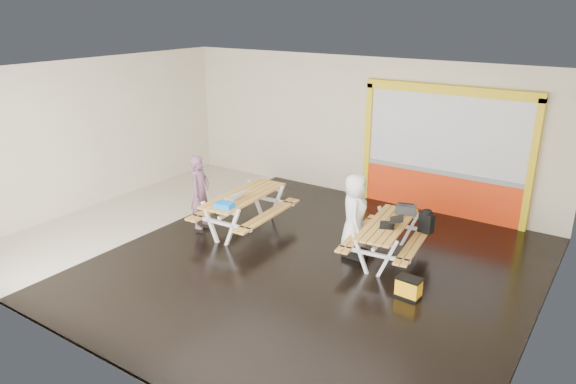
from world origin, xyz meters
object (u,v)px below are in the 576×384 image
Objects in this scene: blue_pouch at (225,205)px; person_right at (355,213)px; toolbox at (406,210)px; dark_case at (355,253)px; person_left at (200,192)px; laptop_right at (390,223)px; picnic_table_right at (387,232)px; laptop_left at (236,195)px; backpack at (426,222)px; fluke_bag at (409,288)px; picnic_table_left at (245,203)px.

person_right is at bearing 29.70° from blue_pouch.
toolbox is 1.31m from dark_case.
person_left is 4.07m from laptop_right.
picnic_table_right is at bearing -91.98° from person_left.
toolbox is 1.05× the size of dark_case.
laptop_left is 3.23m from laptop_right.
toolbox reaches higher than blue_pouch.
laptop_left is 0.94× the size of backpack.
picnic_table_right is 0.74m from dark_case.
picnic_table_right is at bearing -128.90° from backpack.
person_right is 3.64× the size of toolbox.
person_left reaches higher than laptop_right.
person_left is 3.82× the size of dark_case.
laptop_left reaches higher than backpack.
laptop_left is 4.07m from fluke_bag.
person_left reaches higher than person_right.
picnic_table_right is 0.27m from laptop_right.
fluke_bag is at bearing -77.61° from backpack.
picnic_table_right is 4.59× the size of backpack.
person_left is 3.62× the size of toolbox.
blue_pouch is 0.82× the size of fluke_bag.
picnic_table_right is 5.03× the size of dark_case.
person_left is 1.03m from blue_pouch.
person_left is 3.33m from person_right.
blue_pouch is (0.16, -0.83, 0.25)m from picnic_table_left.
dark_case is (2.55, 0.44, -0.79)m from laptop_left.
person_right is at bearing -88.90° from person_left.
person_right reaches higher than toolbox.
backpack is 1.86m from fluke_bag.
dark_case is at bearing -173.07° from person_right.
picnic_table_right is 0.70m from toolbox.
person_right is 2.49m from laptop_left.
blue_pouch is (-2.22, -1.27, 0.10)m from person_right.
dark_case is at bearing -165.11° from laptop_right.
picnic_table_left is 4.94× the size of backpack.
backpack is at bearing 40.57° from dark_case.
person_right reaches higher than blue_pouch.
person_left reaches higher than backpack.
person_right is (2.38, 0.44, 0.16)m from picnic_table_left.
person_left reaches higher than fluke_bag.
backpack is (3.44, 1.90, -0.20)m from blue_pouch.
picnic_table_left reaches higher than dark_case.
laptop_left is at bearing -167.49° from picnic_table_right.
blue_pouch is (-2.92, -1.25, 0.32)m from picnic_table_right.
toolbox reaches higher than picnic_table_right.
laptop_right reaches higher than picnic_table_right.
fluke_bag is at bearing -50.46° from picnic_table_right.
picnic_table_right is 4.87× the size of fluke_bag.
fluke_bag reaches higher than dark_case.
picnic_table_right is 5.94× the size of blue_pouch.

